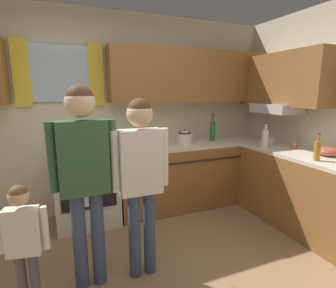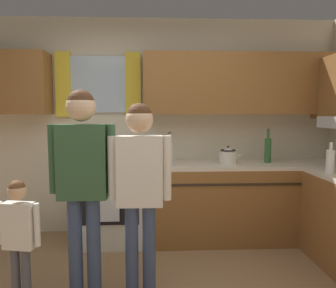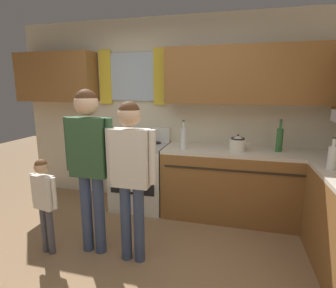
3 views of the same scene
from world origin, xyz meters
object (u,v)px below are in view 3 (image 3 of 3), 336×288
bottle_tall_clear (183,138)px  adult_in_plaid (131,164)px  stove_oven (140,174)px  bottle_milk_white (332,157)px  small_child (44,195)px  stovetop_kettle (238,143)px  adult_holding_child (89,153)px  bottle_wine_green (279,139)px

bottle_tall_clear → adult_in_plaid: (-0.28, -1.04, -0.07)m
bottle_tall_clear → adult_in_plaid: bearing=-105.1°
stove_oven → bottle_milk_white: 2.32m
bottle_tall_clear → small_child: bottle_tall_clear is taller
stove_oven → small_child: 1.40m
stovetop_kettle → adult_holding_child: adult_holding_child is taller
adult_in_plaid → stove_oven: bearing=106.7°
adult_holding_child → small_child: (-0.44, -0.15, -0.42)m
adult_in_plaid → small_child: bearing=-172.8°
stovetop_kettle → adult_in_plaid: bearing=-130.2°
stovetop_kettle → stove_oven: bearing=177.4°
bottle_wine_green → small_child: bearing=-150.4°
stove_oven → adult_in_plaid: adult_in_plaid is taller
stove_oven → adult_holding_child: bearing=-94.4°
bottle_milk_white → stovetop_kettle: size_ratio=1.14×
bottle_tall_clear → stove_oven: bearing=167.8°
bottle_wine_green → adult_holding_child: 2.21m
bottle_milk_white → stove_oven: bearing=164.1°
bottle_wine_green → small_child: size_ratio=0.40×
bottle_tall_clear → adult_in_plaid: 1.08m
bottle_wine_green → bottle_milk_white: 0.75m
adult_in_plaid → small_child: 0.96m
bottle_tall_clear → bottle_milk_white: bearing=-17.3°
bottle_milk_white → adult_holding_child: bearing=-166.8°
adult_holding_child → adult_in_plaid: bearing=-4.6°
stove_oven → bottle_milk_white: bottle_milk_white is taller
stove_oven → bottle_wine_green: (1.79, 0.02, 0.58)m
stove_oven → adult_holding_child: size_ratio=0.67×
bottle_wine_green → bottle_tall_clear: size_ratio=1.07×
bottle_milk_white → adult_holding_child: (-2.26, -0.53, 0.02)m
stove_oven → stovetop_kettle: stovetop_kettle is taller
stove_oven → bottle_wine_green: bottle_wine_green is taller
stovetop_kettle → small_child: size_ratio=0.28×
adult_holding_child → bottle_tall_clear: bearing=54.4°
small_child → adult_holding_child: bearing=18.6°
stove_oven → stovetop_kettle: (1.30, -0.06, 0.53)m
stove_oven → small_child: bearing=-112.2°
bottle_wine_green → adult_in_plaid: bearing=-139.9°
bottle_tall_clear → adult_holding_child: bearing=-125.6°
bottle_wine_green → small_child: 2.70m
bottle_tall_clear → small_child: 1.69m
stovetop_kettle → bottle_milk_white: bearing=-32.7°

